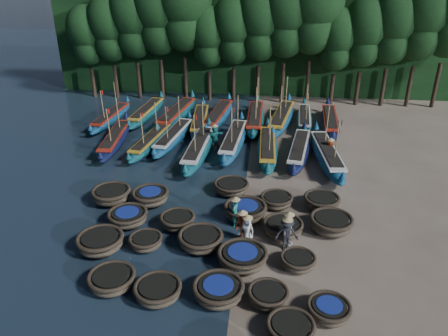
# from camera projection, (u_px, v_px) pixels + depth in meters

# --- Properties ---
(ground) EXTENTS (120.00, 120.00, 0.00)m
(ground) POSITION_uv_depth(u_px,v_px,m) (242.00, 212.00, 24.07)
(ground) COLOR #806D5D
(ground) RESTS_ON ground
(foliage_wall) EXTENTS (40.00, 3.00, 10.00)m
(foliage_wall) POSITION_uv_depth(u_px,v_px,m) (259.00, 41.00, 42.79)
(foliage_wall) COLOR black
(foliage_wall) RESTS_ON ground
(coracle_4) EXTENTS (2.04, 2.04, 0.68)m
(coracle_4) POSITION_uv_depth(u_px,v_px,m) (290.00, 329.00, 16.11)
(coracle_4) COLOR brown
(coracle_4) RESTS_ON ground
(coracle_5) EXTENTS (2.42, 2.42, 0.70)m
(coracle_5) POSITION_uv_depth(u_px,v_px,m) (112.00, 280.00, 18.50)
(coracle_5) COLOR brown
(coracle_5) RESTS_ON ground
(coracle_6) EXTENTS (2.02, 2.02, 0.69)m
(coracle_6) POSITION_uv_depth(u_px,v_px,m) (158.00, 290.00, 17.91)
(coracle_6) COLOR brown
(coracle_6) RESTS_ON ground
(coracle_7) EXTENTS (2.17, 2.17, 0.75)m
(coracle_7) POSITION_uv_depth(u_px,v_px,m) (218.00, 290.00, 17.86)
(coracle_7) COLOR brown
(coracle_7) RESTS_ON ground
(coracle_8) EXTENTS (2.02, 2.02, 0.65)m
(coracle_8) POSITION_uv_depth(u_px,v_px,m) (268.00, 295.00, 17.68)
(coracle_8) COLOR brown
(coracle_8) RESTS_ON ground
(coracle_9) EXTENTS (2.00, 2.00, 0.64)m
(coracle_9) POSITION_uv_depth(u_px,v_px,m) (329.00, 310.00, 16.99)
(coracle_9) COLOR brown
(coracle_9) RESTS_ON ground
(coracle_10) EXTENTS (2.38, 2.38, 0.82)m
(coracle_10) POSITION_uv_depth(u_px,v_px,m) (100.00, 242.00, 20.79)
(coracle_10) COLOR brown
(coracle_10) RESTS_ON ground
(coracle_11) EXTENTS (1.67, 1.67, 0.63)m
(coracle_11) POSITION_uv_depth(u_px,v_px,m) (146.00, 241.00, 21.02)
(coracle_11) COLOR brown
(coracle_11) RESTS_ON ground
(coracle_12) EXTENTS (2.60, 2.60, 0.79)m
(coracle_12) POSITION_uv_depth(u_px,v_px,m) (201.00, 240.00, 20.99)
(coracle_12) COLOR brown
(coracle_12) RESTS_ON ground
(coracle_13) EXTENTS (2.49, 2.49, 0.77)m
(coracle_13) POSITION_uv_depth(u_px,v_px,m) (242.00, 257.00, 19.80)
(coracle_13) COLOR brown
(coracle_13) RESTS_ON ground
(coracle_14) EXTENTS (1.87, 1.87, 0.63)m
(coracle_14) POSITION_uv_depth(u_px,v_px,m) (298.00, 261.00, 19.68)
(coracle_14) COLOR brown
(coracle_14) RESTS_ON ground
(coracle_15) EXTENTS (2.54, 2.54, 0.76)m
(coracle_15) POSITION_uv_depth(u_px,v_px,m) (128.00, 217.00, 22.82)
(coracle_15) COLOR brown
(coracle_15) RESTS_ON ground
(coracle_16) EXTENTS (2.01, 2.01, 0.75)m
(coracle_16) POSITION_uv_depth(u_px,v_px,m) (178.00, 221.00, 22.52)
(coracle_16) COLOR brown
(coracle_16) RESTS_ON ground
(coracle_17) EXTENTS (2.45, 2.45, 0.82)m
(coracle_17) POSITION_uv_depth(u_px,v_px,m) (245.00, 210.00, 23.32)
(coracle_17) COLOR brown
(coracle_17) RESTS_ON ground
(coracle_18) EXTENTS (2.11, 2.11, 0.68)m
(coracle_18) POSITION_uv_depth(u_px,v_px,m) (283.00, 227.00, 22.05)
(coracle_18) COLOR brown
(coracle_18) RESTS_ON ground
(coracle_19) EXTENTS (2.25, 2.25, 0.84)m
(coracle_19) POSITION_uv_depth(u_px,v_px,m) (331.00, 223.00, 22.22)
(coracle_19) COLOR brown
(coracle_19) RESTS_ON ground
(coracle_20) EXTENTS (2.32, 2.32, 0.85)m
(coracle_20) POSITION_uv_depth(u_px,v_px,m) (111.00, 195.00, 24.82)
(coracle_20) COLOR brown
(coracle_20) RESTS_ON ground
(coracle_21) EXTENTS (2.23, 2.23, 0.82)m
(coracle_21) POSITION_uv_depth(u_px,v_px,m) (150.00, 196.00, 24.66)
(coracle_21) COLOR brown
(coracle_21) RESTS_ON ground
(coracle_22) EXTENTS (2.12, 2.12, 0.70)m
(coracle_22) POSITION_uv_depth(u_px,v_px,m) (231.00, 187.00, 25.83)
(coracle_22) COLOR brown
(coracle_22) RESTS_ON ground
(coracle_23) EXTENTS (2.11, 2.11, 0.68)m
(coracle_23) POSITION_uv_depth(u_px,v_px,m) (276.00, 200.00, 24.45)
(coracle_23) COLOR brown
(coracle_23) RESTS_ON ground
(coracle_24) EXTENTS (2.39, 2.39, 0.77)m
(coracle_24) POSITION_uv_depth(u_px,v_px,m) (322.00, 201.00, 24.23)
(coracle_24) COLOR brown
(coracle_24) RESTS_ON ground
(long_boat_1) EXTENTS (2.01, 7.94, 3.38)m
(long_boat_1) POSITION_uv_depth(u_px,v_px,m) (115.00, 139.00, 32.02)
(long_boat_1) COLOR #0E1534
(long_boat_1) RESTS_ON ground
(long_boat_2) EXTENTS (2.39, 7.41, 3.18)m
(long_boat_2) POSITION_uv_depth(u_px,v_px,m) (150.00, 142.00, 31.69)
(long_boat_2) COLOR #0F4F5A
(long_boat_2) RESTS_ON ground
(long_boat_3) EXTENTS (2.48, 7.80, 3.35)m
(long_boat_3) POSITION_uv_depth(u_px,v_px,m) (174.00, 137.00, 32.46)
(long_boat_3) COLOR navy
(long_boat_3) RESTS_ON ground
(long_boat_4) EXTENTS (1.88, 8.57, 3.64)m
(long_boat_4) POSITION_uv_depth(u_px,v_px,m) (198.00, 149.00, 30.36)
(long_boat_4) COLOR #0F4F5A
(long_boat_4) RESTS_ON ground
(long_boat_5) EXTENTS (2.11, 8.54, 3.64)m
(long_boat_5) POSITION_uv_depth(u_px,v_px,m) (234.00, 141.00, 31.69)
(long_boat_5) COLOR navy
(long_boat_5) RESTS_ON ground
(long_boat_6) EXTENTS (1.56, 8.19, 3.48)m
(long_boat_6) POSITION_uv_depth(u_px,v_px,m) (267.00, 148.00, 30.54)
(long_boat_6) COLOR #0F4F5A
(long_boat_6) RESTS_ON ground
(long_boat_7) EXTENTS (2.52, 7.85, 1.40)m
(long_boat_7) POSITION_uv_depth(u_px,v_px,m) (299.00, 150.00, 30.25)
(long_boat_7) COLOR #0E1534
(long_boat_7) RESTS_ON ground
(long_boat_8) EXTENTS (2.38, 8.59, 3.67)m
(long_boat_8) POSITION_uv_depth(u_px,v_px,m) (327.00, 155.00, 29.43)
(long_boat_8) COLOR navy
(long_boat_8) RESTS_ON ground
(long_boat_9) EXTENTS (2.01, 7.59, 3.24)m
(long_boat_9) POSITION_uv_depth(u_px,v_px,m) (111.00, 117.00, 36.32)
(long_boat_9) COLOR navy
(long_boat_9) RESTS_ON ground
(long_boat_10) EXTENTS (2.21, 7.98, 1.41)m
(long_boat_10) POSITION_uv_depth(u_px,v_px,m) (147.00, 113.00, 37.36)
(long_boat_10) COLOR #0F4F5A
(long_boat_10) RESTS_ON ground
(long_boat_11) EXTENTS (2.84, 8.86, 1.58)m
(long_boat_11) POSITION_uv_depth(u_px,v_px,m) (177.00, 114.00, 36.73)
(long_boat_11) COLOR #0F4F5A
(long_boat_11) RESTS_ON ground
(long_boat_12) EXTENTS (2.02, 8.11, 1.43)m
(long_boat_12) POSITION_uv_depth(u_px,v_px,m) (200.00, 121.00, 35.36)
(long_boat_12) COLOR navy
(long_boat_12) RESTS_ON ground
(long_boat_13) EXTENTS (2.49, 8.34, 1.48)m
(long_boat_13) POSITION_uv_depth(u_px,v_px,m) (219.00, 116.00, 36.57)
(long_boat_13) COLOR navy
(long_boat_13) RESTS_ON ground
(long_boat_14) EXTENTS (1.56, 8.75, 3.71)m
(long_boat_14) POSITION_uv_depth(u_px,v_px,m) (255.00, 118.00, 35.88)
(long_boat_14) COLOR #0F4F5A
(long_boat_14) RESTS_ON ground
(long_boat_15) EXTENTS (2.99, 8.77, 3.78)m
(long_boat_15) POSITION_uv_depth(u_px,v_px,m) (281.00, 118.00, 35.90)
(long_boat_15) COLOR navy
(long_boat_15) RESTS_ON ground
(long_boat_16) EXTENTS (1.66, 7.33, 3.12)m
(long_boat_16) POSITION_uv_depth(u_px,v_px,m) (304.00, 119.00, 36.06)
(long_boat_16) COLOR #0F4F5A
(long_boat_16) RESTS_ON ground
(long_boat_17) EXTENTS (1.89, 8.21, 1.45)m
(long_boat_17) POSITION_uv_depth(u_px,v_px,m) (330.00, 122.00, 35.31)
(long_boat_17) COLOR #0E1534
(long_boat_17) RESTS_ON ground
(fisherman_0) EXTENTS (0.88, 0.76, 1.72)m
(fisherman_0) POSITION_uv_depth(u_px,v_px,m) (247.00, 229.00, 21.15)
(fisherman_0) COLOR silver
(fisherman_0) RESTS_ON ground
(fisherman_1) EXTENTS (0.56, 0.69, 1.85)m
(fisherman_1) POSITION_uv_depth(u_px,v_px,m) (235.00, 211.00, 22.44)
(fisherman_1) COLOR #196A65
(fisherman_1) RESTS_ON ground
(fisherman_2) EXTENTS (1.02, 1.03, 1.88)m
(fisherman_2) POSITION_uv_depth(u_px,v_px,m) (242.00, 226.00, 21.28)
(fisherman_2) COLOR #AD3A17
(fisherman_2) RESTS_ON ground
(fisherman_3) EXTENTS (1.19, 0.76, 1.95)m
(fisherman_3) POSITION_uv_depth(u_px,v_px,m) (287.00, 234.00, 20.65)
(fisherman_3) COLOR black
(fisherman_3) RESTS_ON ground
(fisherman_4) EXTENTS (0.80, 1.14, 1.99)m
(fisherman_4) POSITION_uv_depth(u_px,v_px,m) (288.00, 228.00, 20.96)
(fisherman_4) COLOR silver
(fisherman_4) RESTS_ON ground
(fisherman_5) EXTENTS (1.55, 1.30, 1.88)m
(fisherman_5) POSITION_uv_depth(u_px,v_px,m) (215.00, 136.00, 31.76)
(fisherman_5) COLOR #196A65
(fisherman_5) RESTS_ON ground
(fisherman_6) EXTENTS (0.82, 0.88, 1.71)m
(fisherman_6) POSITION_uv_depth(u_px,v_px,m) (330.00, 148.00, 29.80)
(fisherman_6) COLOR #AD3A17
(fisherman_6) RESTS_ON ground
(tree_0) EXTENTS (3.68, 3.68, 8.68)m
(tree_0) POSITION_uv_depth(u_px,v_px,m) (87.00, 34.00, 40.73)
(tree_0) COLOR black
(tree_0) RESTS_ON ground
(tree_1) EXTENTS (4.09, 4.09, 9.65)m
(tree_1) POSITION_uv_depth(u_px,v_px,m) (110.00, 27.00, 40.22)
(tree_1) COLOR black
(tree_1) RESTS_ON ground
(tree_2) EXTENTS (4.51, 4.51, 10.63)m
(tree_2) POSITION_uv_depth(u_px,v_px,m) (134.00, 20.00, 39.71)
(tree_2) COLOR black
(tree_2) RESTS_ON ground
(tree_3) EXTENTS (4.92, 4.92, 11.60)m
(tree_3) POSITION_uv_depth(u_px,v_px,m) (158.00, 13.00, 39.19)
(tree_3) COLOR black
(tree_3) RESTS_ON ground
(tree_4) EXTENTS (5.34, 5.34, 12.58)m
(tree_4) POSITION_uv_depth(u_px,v_px,m) (183.00, 5.00, 38.68)
(tree_4) COLOR black
(tree_4) RESTS_ON ground
(tree_5) EXTENTS (3.68, 3.68, 8.68)m
(tree_5) POSITION_uv_depth(u_px,v_px,m) (209.00, 37.00, 39.66)
(tree_5) COLOR black
(tree_5) RESTS_ON ground
(tree_6) EXTENTS (4.09, 4.09, 9.65)m
(tree_6) POSITION_uv_depth(u_px,v_px,m) (234.00, 29.00, 39.15)
(tree_6) COLOR black
(tree_6) RESTS_ON ground
(tree_7) EXTENTS (4.51, 4.51, 10.63)m
(tree_7) POSITION_uv_depth(u_px,v_px,m) (260.00, 22.00, 38.64)
(tree_7) COLOR black
(tree_7) RESTS_ON ground
(tree_8) EXTENTS (4.92, 4.92, 11.60)m
(tree_8) POSITION_uv_depth(u_px,v_px,m) (287.00, 14.00, 38.12)
(tree_8) COLOR black
(tree_8) RESTS_ON ground
(tree_9) EXTENTS (5.34, 5.34, 12.58)m
(tree_9) POSITION_uv_depth(u_px,v_px,m) (314.00, 6.00, 37.61)
(tree_9) COLOR black
(tree_9) RESTS_ON ground
(tree_10) EXTENTS (3.68, 3.68, 8.68)m
(tree_10) POSITION_uv_depth(u_px,v_px,m) (337.00, 39.00, 38.59)
(tree_10) COLOR black
(tree_10) RESTS_ON ground
(tree_11) EXTENTS (4.09, 4.09, 9.65)m
(tree_11) POSITION_uv_depth(u_px,v_px,m) (365.00, 32.00, 38.08)
(tree_11) COLOR black
(tree_11) RESTS_ON ground
(tree_12) EXTENTS (4.51, 4.51, 10.63)m
(tree_12) POSITION_uv_depth(u_px,v_px,m) (394.00, 24.00, 37.56)
(tree_12) COLOR black
(tree_12) RESTS_ON ground
(tree_13) EXTENTS (4.92, 4.92, 11.60)m
(tree_13) POSITION_uv_depth(u_px,v_px,m) (423.00, 16.00, 37.05)
(tree_13) COLOR black
(tree_13) RESTS_ON ground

